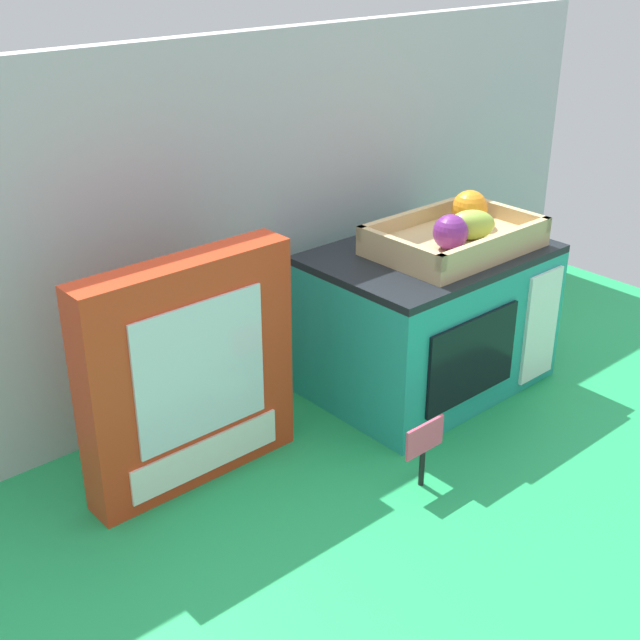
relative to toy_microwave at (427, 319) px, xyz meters
name	(u,v)px	position (x,y,z in m)	size (l,w,h in m)	color
ground_plane	(329,422)	(-0.21, 0.01, -0.12)	(1.70, 1.70, 0.00)	#219E54
display_back_panel	(244,218)	(-0.21, 0.21, 0.16)	(1.61, 0.03, 0.56)	#B7BABF
toy_microwave	(427,319)	(0.00, 0.00, 0.00)	(0.38, 0.27, 0.24)	teal
food_groups_crate	(457,235)	(0.03, -0.02, 0.14)	(0.26, 0.17, 0.08)	tan
cookie_set_box	(190,374)	(-0.44, 0.03, 0.04)	(0.31, 0.06, 0.32)	red
price_sign	(424,444)	(-0.22, -0.19, -0.05)	(0.07, 0.01, 0.10)	black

